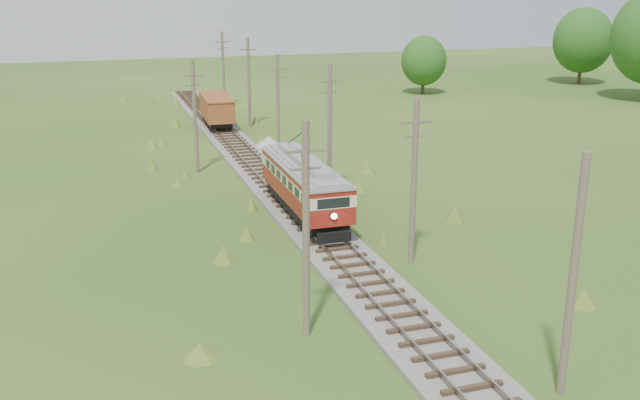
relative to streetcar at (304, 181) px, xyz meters
name	(u,v)px	position (x,y,z in m)	size (l,w,h in m)	color
railbed_main	(274,185)	(0.00, 7.68, -2.28)	(3.60, 96.00, 0.57)	#605B54
streetcar	(304,181)	(0.00, 0.00, 0.00)	(2.76, 11.51, 5.24)	black
gondola	(217,108)	(0.00, 30.53, -0.45)	(3.05, 8.29, 2.71)	black
gravel_pile	(270,143)	(2.81, 19.76, -1.93)	(3.21, 3.40, 1.17)	gray
utility_pole_r_1	(573,279)	(3.10, -21.32, 1.92)	(0.30, 0.30, 8.80)	brown
utility_pole_r_2	(414,181)	(3.30, -8.32, 1.95)	(1.60, 0.30, 8.60)	brown
utility_pole_r_3	(330,129)	(3.20, 4.68, 2.15)	(1.60, 0.30, 9.00)	brown
utility_pole_r_4	(278,104)	(3.00, 17.68, 1.84)	(1.60, 0.30, 8.40)	brown
utility_pole_r_5	(249,81)	(3.40, 30.68, 2.10)	(1.60, 0.30, 8.90)	brown
utility_pole_r_6	(223,68)	(3.20, 43.68, 2.00)	(1.60, 0.30, 8.70)	brown
utility_pole_l_a	(306,229)	(-4.20, -14.32, 2.15)	(1.60, 0.30, 9.00)	brown
utility_pole_l_b	(195,116)	(-4.50, 13.68, 1.95)	(1.60, 0.30, 8.60)	brown
tree_right_5	(583,40)	(56.00, 47.68, 3.72)	(8.40, 8.40, 10.82)	#38281C
tree_mid_b	(424,61)	(30.00, 45.68, 1.85)	(5.88, 5.88, 7.57)	#38281C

